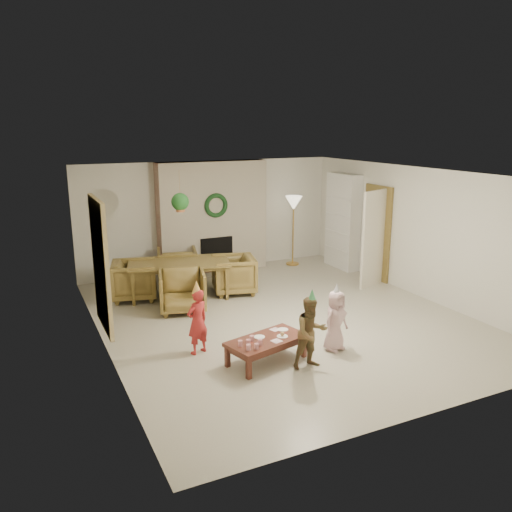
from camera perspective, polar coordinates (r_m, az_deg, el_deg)
floor at (r=9.11m, az=2.81°, el=-6.77°), size 7.00×7.00×0.00m
ceiling at (r=8.54m, az=3.01°, el=9.08°), size 7.00×7.00×0.00m
wall_back at (r=11.87m, az=-5.15°, el=4.44°), size 7.00×0.00×7.00m
wall_front at (r=6.03m, az=18.98°, el=-6.15°), size 7.00×0.00×7.00m
wall_left at (r=7.82m, az=-16.85°, el=-1.34°), size 0.00×7.00×7.00m
wall_right at (r=10.48m, az=17.52°, el=2.49°), size 0.00×7.00×7.00m
fireplace_mass at (r=11.69m, az=-4.81°, el=4.29°), size 2.50×0.40×2.50m
fireplace_hearth at (r=11.64m, az=-4.07°, el=-1.76°), size 1.60×0.30×0.12m
fireplace_firebox at (r=11.69m, az=-4.41°, el=0.29°), size 0.75×0.12×0.75m
fireplace_wreath at (r=11.43m, az=-4.43°, el=5.59°), size 0.54×0.10×0.54m
floor_lamp_base at (r=12.49m, az=4.06°, el=-0.84°), size 0.31×0.31×0.03m
floor_lamp_post at (r=12.32m, az=4.12°, el=2.55°), size 0.03×0.03×1.49m
floor_lamp_shade at (r=12.19m, az=4.18°, el=5.86°), size 0.40×0.40×0.33m
bookshelf_carcass at (r=12.16m, az=9.57°, el=3.81°), size 0.30×1.00×2.20m
bookshelf_shelf_a at (r=12.28m, az=9.37°, el=0.82°), size 0.30×0.92×0.03m
bookshelf_shelf_b at (r=12.19m, az=9.44°, el=2.65°), size 0.30×0.92×0.03m
bookshelf_shelf_c at (r=12.12m, az=9.52°, el=4.50°), size 0.30×0.92×0.03m
bookshelf_shelf_d at (r=12.06m, az=9.60°, el=6.37°), size 0.30×0.92×0.03m
books_row_lower at (r=12.12m, az=9.72°, el=1.30°), size 0.20×0.40×0.24m
books_row_mid at (r=12.20m, az=9.26°, el=3.33°), size 0.20×0.44×0.24m
books_row_upper at (r=12.01m, az=9.74°, el=5.03°), size 0.20×0.36×0.22m
door_frame at (r=11.38m, az=13.21°, el=2.50°), size 0.05×0.86×2.04m
door_leaf at (r=10.86m, az=12.87°, el=1.86°), size 0.77×0.32×2.00m
curtain_panel at (r=8.01m, az=-16.79°, el=-0.96°), size 0.06×1.20×2.00m
dining_table at (r=10.20m, az=-8.44°, el=-2.57°), size 2.15×1.53×0.68m
dining_chair_near at (r=9.37m, az=-8.16°, el=-3.86°), size 0.99×1.00×0.76m
dining_chair_far at (r=11.01m, az=-8.68°, el=-1.12°), size 0.99×1.00×0.76m
dining_chair_left at (r=10.19m, az=-13.26°, el=-2.61°), size 1.00×0.99×0.76m
dining_chair_right at (r=10.28m, az=-2.49°, el=-2.06°), size 1.00×0.99×0.76m
hanging_plant_cord at (r=9.46m, az=-8.44°, el=7.32°), size 0.01×0.01×0.70m
hanging_plant_pot at (r=9.50m, az=-8.36°, el=5.23°), size 0.16×0.16×0.12m
hanging_plant_foliage at (r=9.49m, az=-8.39°, el=5.94°), size 0.32×0.32×0.32m
coffee_table_top at (r=7.37m, az=1.18°, el=-9.30°), size 1.25×0.84×0.05m
coffee_table_apron at (r=7.39m, az=1.18°, el=-9.73°), size 1.15×0.74×0.07m
coffee_leg_fl at (r=6.98m, az=-0.81°, el=-12.32°), size 0.08×0.08×0.30m
coffee_leg_fr at (r=7.61m, az=5.34°, el=-10.00°), size 0.08×0.08×0.30m
coffee_leg_bl at (r=7.31m, az=-3.18°, el=-11.04°), size 0.08×0.08×0.30m
coffee_leg_br at (r=7.92m, az=2.90°, el=-8.96°), size 0.08×0.08×0.30m
cup_a at (r=6.99m, az=-0.84°, el=-10.07°), size 0.08×0.08×0.08m
cup_b at (r=7.11m, az=-1.76°, el=-9.62°), size 0.08×0.08×0.08m
cup_c at (r=7.02m, az=0.07°, el=-9.95°), size 0.08×0.08×0.08m
cup_d at (r=7.14m, az=-0.86°, el=-9.51°), size 0.08×0.08×0.08m
cup_e at (r=7.14m, az=0.46°, el=-9.51°), size 0.08×0.08×0.08m
cup_f at (r=7.27m, az=-0.46°, el=-9.08°), size 0.08×0.08×0.08m
plate_a at (r=7.40m, az=0.38°, el=-8.92°), size 0.19×0.19×0.01m
plate_b at (r=7.43m, az=2.93°, el=-8.84°), size 0.19×0.19×0.01m
plate_c at (r=7.66m, az=2.99°, el=-8.11°), size 0.19×0.19×0.01m
food_scoop at (r=7.42m, az=2.93°, el=-8.60°), size 0.08×0.08×0.06m
napkin_left at (r=7.28m, az=2.28°, el=-9.37°), size 0.16×0.16×0.01m
napkin_right at (r=7.66m, az=2.14°, el=-8.13°), size 0.16×0.16×0.01m
child_red at (r=7.62m, az=-6.49°, el=-7.22°), size 0.42×0.34×0.98m
party_hat_red at (r=7.44m, az=-6.61°, el=-3.39°), size 0.13×0.13×0.19m
child_plaid at (r=7.18m, az=6.10°, el=-8.44°), size 0.50×0.40×1.02m
party_hat_plaid at (r=6.99m, az=6.22°, el=-4.29°), size 0.16×0.16×0.17m
child_pink at (r=7.79m, az=8.78°, el=-7.07°), size 0.52×0.42×0.92m
party_hat_pink at (r=7.62m, az=8.92°, el=-3.58°), size 0.14×0.14×0.17m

